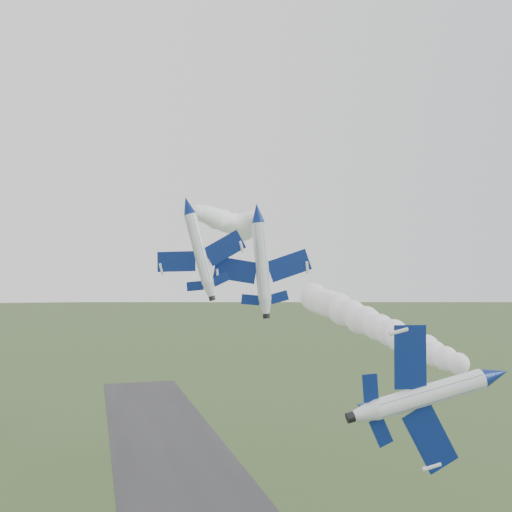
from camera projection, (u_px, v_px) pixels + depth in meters
The scene contains 6 objects.
jet_lead at pixel (496, 375), 40.79m from camera, with size 4.52×12.49×10.02m.
smoke_trail_jet_lead at pixel (354, 316), 78.87m from camera, with size 4.84×70.05×4.84m, color silver, non-canonical shape.
jet_pair_left at pixel (187, 205), 68.19m from camera, with size 10.46×12.46×3.95m.
smoke_trail_jet_pair_left at pixel (229, 223), 106.99m from camera, with size 5.28×71.59×5.28m, color silver, non-canonical shape.
jet_pair_right at pixel (257, 213), 71.32m from camera, with size 12.23×14.43×3.62m.
smoke_trail_jet_pair_right at pixel (248, 225), 102.65m from camera, with size 5.37×55.13×5.37m, color silver, non-canonical shape.
Camera 1 is at (-15.83, -45.08, 35.14)m, focal length 40.00 mm.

